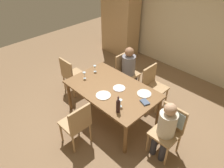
% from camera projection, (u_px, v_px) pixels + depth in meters
% --- Properties ---
extents(ground_plane, '(10.00, 10.00, 0.00)m').
position_uv_depth(ground_plane, '(112.00, 116.00, 4.53)').
color(ground_plane, '#846647').
extents(rear_room_partition, '(6.40, 0.12, 2.70)m').
position_uv_depth(rear_room_partition, '(190.00, 23.00, 5.30)').
color(rear_room_partition, beige).
rests_on(rear_room_partition, ground_plane).
extents(armoire_cabinet, '(1.18, 0.62, 2.18)m').
position_uv_depth(armoire_cabinet, '(120.00, 18.00, 6.34)').
color(armoire_cabinet, tan).
rests_on(armoire_cabinet, ground_plane).
extents(dining_table, '(1.76, 1.10, 0.74)m').
position_uv_depth(dining_table, '(112.00, 91.00, 4.14)').
color(dining_table, brown).
rests_on(dining_table, ground_plane).
extents(chair_right_end, '(0.44, 0.46, 0.92)m').
position_uv_depth(chair_right_end, '(170.00, 124.00, 3.52)').
color(chair_right_end, tan).
rests_on(chair_right_end, ground_plane).
extents(chair_far_left, '(0.44, 0.44, 0.92)m').
position_uv_depth(chair_far_left, '(126.00, 70.00, 5.02)').
color(chair_far_left, tan).
rests_on(chair_far_left, ground_plane).
extents(chair_far_right, '(0.44, 0.44, 0.92)m').
position_uv_depth(chair_far_right, '(153.00, 84.00, 4.57)').
color(chair_far_right, tan).
rests_on(chair_far_right, ground_plane).
extents(chair_near, '(0.44, 0.44, 0.92)m').
position_uv_depth(chair_near, '(77.00, 123.00, 3.63)').
color(chair_near, tan).
rests_on(chair_near, ground_plane).
extents(chair_left_end, '(0.44, 0.44, 0.92)m').
position_uv_depth(chair_left_end, '(71.00, 74.00, 4.89)').
color(chair_left_end, tan).
rests_on(chair_left_end, ground_plane).
extents(person_woman_host, '(0.30, 0.34, 1.11)m').
position_uv_depth(person_woman_host, '(166.00, 127.00, 3.40)').
color(person_woman_host, '#33333D').
rests_on(person_woman_host, ground_plane).
extents(person_man_bearded, '(0.36, 0.31, 1.15)m').
position_uv_depth(person_man_bearded, '(129.00, 67.00, 4.88)').
color(person_man_bearded, '#33333D').
rests_on(person_man_bearded, ground_plane).
extents(wine_bottle_tall_green, '(0.07, 0.07, 0.32)m').
position_uv_depth(wine_bottle_tall_green, '(118.00, 105.00, 3.48)').
color(wine_bottle_tall_green, black).
rests_on(wine_bottle_tall_green, dining_table).
extents(wine_glass_near_left, '(0.07, 0.07, 0.15)m').
position_uv_depth(wine_glass_near_left, '(84.00, 74.00, 4.31)').
color(wine_glass_near_left, silver).
rests_on(wine_glass_near_left, dining_table).
extents(wine_glass_centre, '(0.07, 0.07, 0.15)m').
position_uv_depth(wine_glass_centre, '(120.00, 102.00, 3.61)').
color(wine_glass_centre, silver).
rests_on(wine_glass_centre, dining_table).
extents(wine_glass_near_right, '(0.07, 0.07, 0.15)m').
position_uv_depth(wine_glass_near_right, '(95.00, 67.00, 4.52)').
color(wine_glass_near_right, silver).
rests_on(wine_glass_near_right, dining_table).
extents(dinner_plate_host, '(0.27, 0.27, 0.01)m').
position_uv_depth(dinner_plate_host, '(144.00, 94.00, 3.94)').
color(dinner_plate_host, silver).
rests_on(dinner_plate_host, dining_table).
extents(dinner_plate_guest_left, '(0.24, 0.24, 0.01)m').
position_uv_depth(dinner_plate_guest_left, '(119.00, 88.00, 4.08)').
color(dinner_plate_guest_left, white).
rests_on(dinner_plate_guest_left, dining_table).
extents(dinner_plate_guest_right, '(0.28, 0.28, 0.01)m').
position_uv_depth(dinner_plate_guest_right, '(103.00, 95.00, 3.90)').
color(dinner_plate_guest_right, white).
rests_on(dinner_plate_guest_right, dining_table).
extents(folded_napkin, '(0.19, 0.17, 0.03)m').
position_uv_depth(folded_napkin, '(145.00, 102.00, 3.74)').
color(folded_napkin, '#4C5B75').
rests_on(folded_napkin, dining_table).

